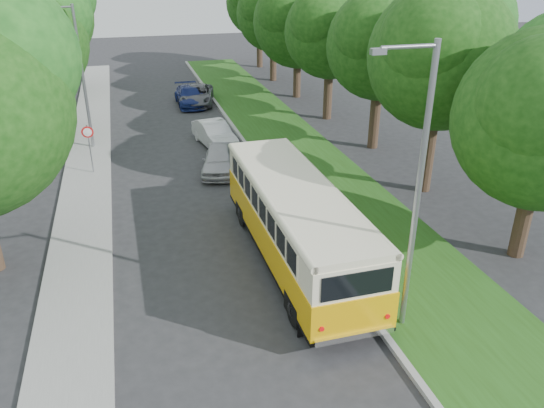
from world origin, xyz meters
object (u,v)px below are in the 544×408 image
object	(u,v)px
car_white	(215,134)
car_blue	(189,96)
vintage_bus	(296,224)
car_silver	(219,159)
lamppost_far	(80,73)
lamppost_near	(416,187)
car_grey	(197,95)

from	to	relation	value
car_white	car_blue	xyz separation A→B (m)	(-0.17, 9.06, -0.03)
vintage_bus	car_silver	size ratio (longest dim) A/B	2.62
vintage_bus	car_blue	bearing A→B (deg)	91.21
lamppost_far	car_white	xyz separation A→B (m)	(6.64, -1.32, -3.45)
lamppost_near	car_grey	world-z (taller)	lamppost_near
car_silver	vintage_bus	bearing A→B (deg)	-68.33
lamppost_near	car_white	distance (m)	17.72
car_white	car_grey	size ratio (longest dim) A/B	0.86
car_silver	car_grey	xyz separation A→B (m)	(0.88, 13.22, 0.01)
lamppost_far	car_silver	size ratio (longest dim) A/B	1.99
lamppost_near	car_silver	xyz separation A→B (m)	(-2.75, 13.19, -3.73)
car_silver	car_white	distance (m)	4.03
car_silver	car_blue	xyz separation A→B (m)	(0.32, 13.05, -0.00)
lamppost_near	car_white	bearing A→B (deg)	97.50
lamppost_near	car_grey	xyz separation A→B (m)	(-1.87, 26.41, -3.71)
car_blue	car_white	bearing A→B (deg)	-89.01
car_white	lamppost_near	bearing A→B (deg)	-92.37
lamppost_near	car_white	xyz separation A→B (m)	(-2.26, 17.18, -3.70)
car_silver	car_white	xyz separation A→B (m)	(0.49, 4.00, 0.03)
car_white	car_grey	distance (m)	9.23
vintage_bus	car_grey	distance (m)	22.26
car_silver	car_blue	distance (m)	13.06
car_blue	car_grey	xyz separation A→B (m)	(0.56, 0.17, 0.02)
lamppost_near	car_white	size ratio (longest dim) A/B	1.97
vintage_bus	car_grey	bearing A→B (deg)	89.75
vintage_bus	car_grey	xyz separation A→B (m)	(-0.09, 22.25, -0.81)
car_blue	car_grey	bearing A→B (deg)	16.52
vintage_bus	car_silver	world-z (taller)	vintage_bus
car_blue	lamppost_far	bearing A→B (deg)	-129.99
car_silver	car_blue	size ratio (longest dim) A/B	0.85
lamppost_far	car_grey	size ratio (longest dim) A/B	1.59
lamppost_far	car_blue	size ratio (longest dim) A/B	1.70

